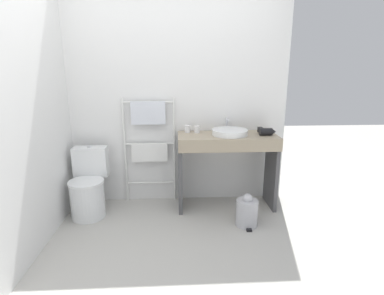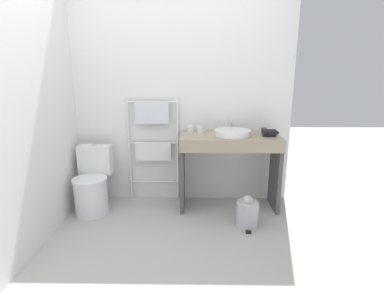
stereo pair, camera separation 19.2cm
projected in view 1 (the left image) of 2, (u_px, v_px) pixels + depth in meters
ground_plane at (176, 274)px, 2.30m from camera, size 12.00×12.00×0.00m
wall_back at (174, 89)px, 3.38m from camera, size 2.57×0.12×2.63m
wall_side at (32, 95)px, 2.58m from camera, size 0.12×2.09×2.63m
toilet at (89, 188)px, 3.19m from camera, size 0.36×0.49×0.72m
towel_radiator at (149, 136)px, 3.39m from camera, size 0.59×0.06×1.22m
vanity_counter at (227, 158)px, 3.29m from camera, size 1.07×0.47×0.84m
sink_basin at (230, 132)px, 3.22m from camera, size 0.39×0.39×0.06m
faucet at (227, 123)px, 3.40m from camera, size 0.02×0.10×0.15m
cup_near_wall at (188, 129)px, 3.34m from camera, size 0.06×0.06×0.08m
cup_near_edge at (197, 129)px, 3.32m from camera, size 0.06×0.06×0.08m
hair_dryer at (266, 131)px, 3.21m from camera, size 0.18×0.18×0.08m
trash_bin at (247, 212)px, 2.99m from camera, size 0.22×0.25×0.34m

